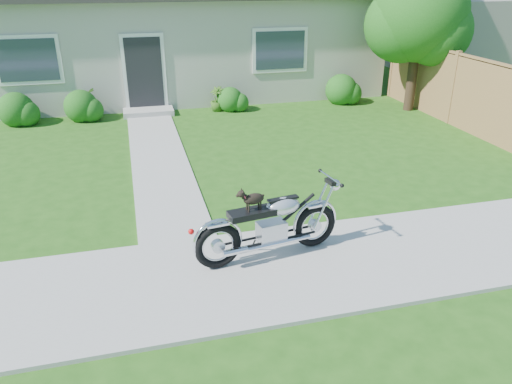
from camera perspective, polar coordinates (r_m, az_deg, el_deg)
ground at (r=7.07m, az=4.48°, el=-8.53°), size 80.00×80.00×0.00m
sidewalk at (r=7.06m, az=4.48°, el=-8.39°), size 24.00×2.20×0.04m
walkway at (r=11.28m, az=-11.07°, el=4.02°), size 1.20×8.00×0.03m
house at (r=17.80m, az=-8.41°, el=18.57°), size 12.60×7.03×4.50m
fence at (r=14.37m, az=21.63°, el=10.96°), size 0.12×6.62×1.90m
tree_near at (r=15.19m, az=18.72°, el=18.24°), size 2.66×2.61×4.00m
shrub_row at (r=14.57m, az=-9.33°, el=10.25°), size 10.23×0.97×0.97m
potted_plant_left at (r=14.61m, az=-19.07°, el=9.36°), size 0.64×0.74×0.81m
potted_plant_right at (r=14.79m, az=-4.48°, el=10.55°), size 0.55×0.55×0.70m
motorcycle_with_dog at (r=7.00m, az=1.79°, el=-3.77°), size 2.22×0.68×1.10m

